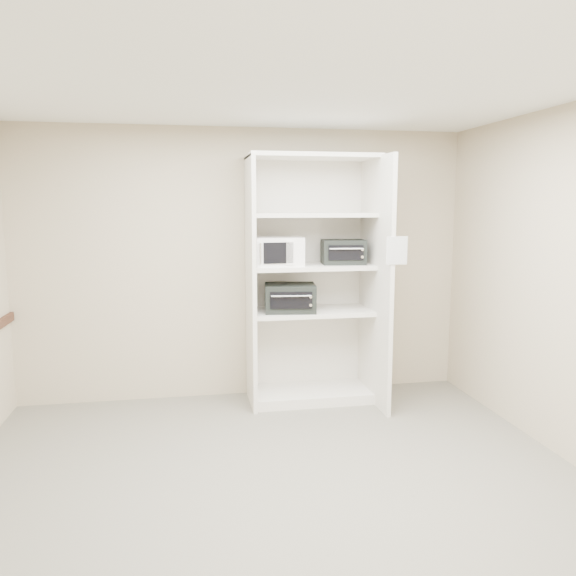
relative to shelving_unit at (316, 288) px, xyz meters
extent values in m
cube|color=#5F5C51|center=(-0.67, -1.70, -1.13)|extent=(4.50, 4.00, 0.01)
cube|color=white|center=(-0.67, -1.70, 1.57)|extent=(4.50, 4.00, 0.01)
cube|color=#B5AA89|center=(-0.67, 0.30, 0.22)|extent=(4.50, 0.02, 2.70)
cube|color=#B5AA89|center=(-0.67, -3.70, 0.22)|extent=(4.50, 0.02, 2.70)
cube|color=silver|center=(-0.65, -0.02, 0.07)|extent=(0.04, 0.60, 2.40)
cube|color=silver|center=(0.55, -0.17, 0.07)|extent=(0.04, 0.90, 2.40)
cube|color=silver|center=(-0.05, 0.28, 0.07)|extent=(1.24, 0.02, 2.40)
cube|color=silver|center=(-0.05, 0.00, -1.08)|extent=(1.16, 0.56, 0.10)
cube|color=silver|center=(-0.05, 0.00, -0.23)|extent=(1.16, 0.56, 0.04)
cube|color=silver|center=(-0.05, 0.00, 0.22)|extent=(1.16, 0.56, 0.04)
cube|color=silver|center=(-0.05, 0.00, 0.72)|extent=(1.16, 0.56, 0.04)
cube|color=silver|center=(-0.05, 0.00, 1.27)|extent=(1.24, 0.60, 0.04)
cube|color=white|center=(-0.39, -0.05, 0.37)|extent=(0.46, 0.35, 0.27)
cube|color=black|center=(0.27, -0.02, 0.36)|extent=(0.45, 0.35, 0.24)
cube|color=black|center=(-0.27, -0.06, -0.08)|extent=(0.52, 0.42, 0.27)
cube|color=white|center=(0.59, -0.63, 0.42)|extent=(0.19, 0.01, 0.24)
camera|label=1|loc=(-1.25, -5.33, 0.81)|focal=35.00mm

